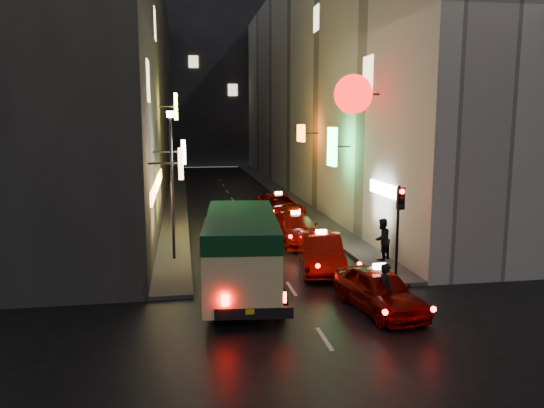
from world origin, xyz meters
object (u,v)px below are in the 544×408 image
pedestrian_crossing (386,287)px  traffic_light (400,212)px  lamp_post (172,175)px  taxi_near (379,286)px  minibus (241,245)px

pedestrian_crossing → traffic_light: (1.74, 3.20, 1.72)m
pedestrian_crossing → traffic_light: size_ratio=0.55×
lamp_post → pedestrian_crossing: bearing=-50.1°
taxi_near → traffic_light: (1.71, 2.60, 1.89)m
traffic_light → lamp_post: bearing=151.1°
minibus → pedestrian_crossing: 5.02m
taxi_near → pedestrian_crossing: pedestrian_crossing is taller
pedestrian_crossing → minibus: bearing=43.9°
taxi_near → pedestrian_crossing: (-0.03, -0.60, 0.18)m
pedestrian_crossing → traffic_light: 4.03m
traffic_light → minibus: bearing=-175.7°
minibus → taxi_near: minibus is taller
minibus → taxi_near: 4.78m
taxi_near → traffic_light: size_ratio=1.50×
minibus → pedestrian_crossing: minibus is taller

